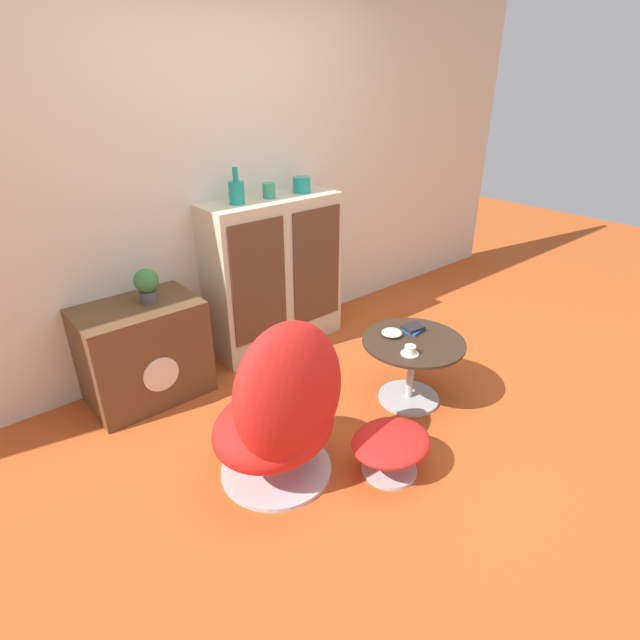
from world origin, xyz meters
TOP-DOWN VIEW (x-y plane):
  - ground_plane at (0.00, 0.00)m, footprint 12.00×12.00m
  - wall_back at (0.00, 1.65)m, footprint 6.40×0.06m
  - sideboard at (0.30, 1.43)m, footprint 1.03×0.38m
  - tv_console at (-0.77, 1.38)m, footprint 0.73×0.49m
  - egg_chair at (-0.54, 0.21)m, footprint 0.77×0.72m
  - ottoman at (-0.10, -0.12)m, footprint 0.44×0.38m
  - coffee_table at (0.48, 0.24)m, footprint 0.63×0.63m
  - vase_leftmost at (0.03, 1.44)m, footprint 0.10×0.10m
  - vase_inner_left at (0.29, 1.44)m, footprint 0.09×0.09m
  - vase_inner_right at (0.57, 1.44)m, footprint 0.13×0.13m
  - potted_plant at (-0.68, 1.38)m, footprint 0.15×0.15m
  - teacup at (0.34, 0.15)m, footprint 0.11×0.11m
  - book_stack at (0.57, 0.33)m, footprint 0.13×0.12m
  - bowl at (0.43, 0.38)m, footprint 0.13×0.13m

SIDE VIEW (x-z plane):
  - ground_plane at x=0.00m, z-range 0.00..0.00m
  - ottoman at x=-0.10m, z-range 0.05..0.29m
  - coffee_table at x=0.48m, z-range 0.08..0.51m
  - tv_console at x=-0.77m, z-range 0.00..0.64m
  - egg_chair at x=-0.54m, z-range -0.04..0.88m
  - book_stack at x=0.57m, z-range 0.43..0.47m
  - bowl at x=0.43m, z-range 0.43..0.47m
  - teacup at x=0.34m, z-range 0.43..0.48m
  - sideboard at x=0.30m, z-range 0.00..1.13m
  - potted_plant at x=-0.68m, z-range 0.65..0.86m
  - vase_inner_left at x=0.29m, z-range 1.13..1.23m
  - vase_inner_right at x=0.57m, z-range 1.13..1.24m
  - vase_leftmost at x=0.03m, z-range 1.09..1.33m
  - wall_back at x=0.00m, z-range 0.00..2.60m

